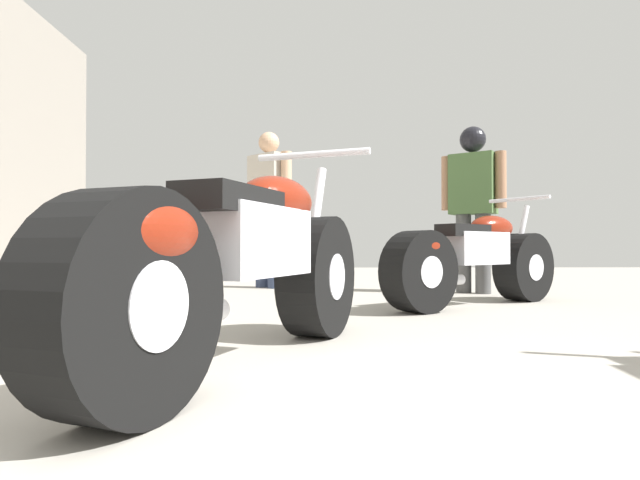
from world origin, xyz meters
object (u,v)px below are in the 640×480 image
at_px(motorcycle_maroon_cruiser, 248,264).
at_px(mechanic_with_helmet, 473,193).
at_px(motorcycle_black_naked, 474,260).
at_px(mechanic_in_blue, 269,200).

distance_m(motorcycle_maroon_cruiser, mechanic_with_helmet, 3.74).
relative_size(motorcycle_maroon_cruiser, motorcycle_black_naked, 1.17).
bearing_deg(mechanic_in_blue, motorcycle_maroon_cruiser, -86.52).
bearing_deg(mechanic_with_helmet, motorcycle_black_naked, -107.48).
distance_m(motorcycle_maroon_cruiser, motorcycle_black_naked, 2.51).
xyz_separation_m(motorcycle_maroon_cruiser, mechanic_with_helmet, (1.88, 3.18, 0.61)).
distance_m(motorcycle_black_naked, mechanic_in_blue, 2.65).
relative_size(motorcycle_black_naked, mechanic_in_blue, 0.94).
height_order(motorcycle_maroon_cruiser, motorcycle_black_naked, motorcycle_maroon_cruiser).
height_order(motorcycle_maroon_cruiser, mechanic_with_helmet, mechanic_with_helmet).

